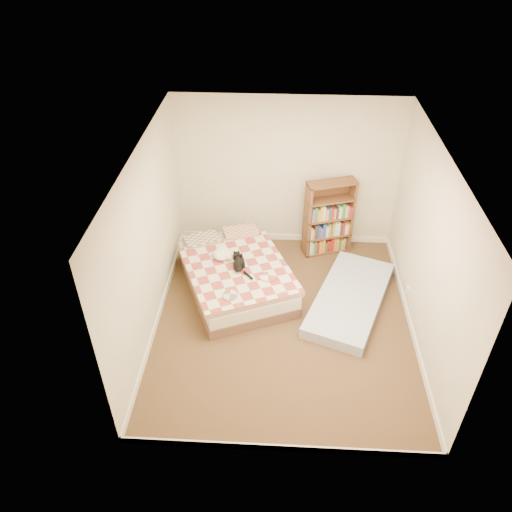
# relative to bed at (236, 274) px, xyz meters

# --- Properties ---
(room) EXTENTS (3.51, 4.01, 2.51)m
(room) POSITION_rel_bed_xyz_m (0.72, -0.72, 0.97)
(room) COLOR #4A2B1F
(room) RESTS_ON ground
(bed) EXTENTS (1.96, 2.27, 0.51)m
(bed) POSITION_rel_bed_xyz_m (0.00, 0.00, 0.00)
(bed) COLOR brown
(bed) RESTS_ON room
(bookshelf) EXTENTS (0.84, 0.48, 1.28)m
(bookshelf) POSITION_rel_bed_xyz_m (1.40, 1.01, 0.26)
(bookshelf) COLOR brown
(bookshelf) RESTS_ON room
(floor_mattress) EXTENTS (1.49, 2.10, 0.17)m
(floor_mattress) POSITION_rel_bed_xyz_m (1.67, -0.30, -0.15)
(floor_mattress) COLOR #778BC6
(floor_mattress) RESTS_ON room
(black_cat) EXTENTS (0.25, 0.61, 0.14)m
(black_cat) POSITION_rel_bed_xyz_m (0.06, -0.10, 0.29)
(black_cat) COLOR black
(black_cat) RESTS_ON bed
(white_dog) EXTENTS (0.30, 0.32, 0.14)m
(white_dog) POSITION_rel_bed_xyz_m (-0.20, 0.08, 0.29)
(white_dog) COLOR white
(white_dog) RESTS_ON bed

